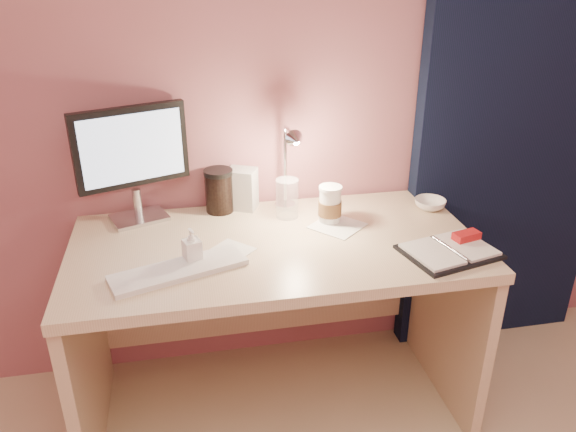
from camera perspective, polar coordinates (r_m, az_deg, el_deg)
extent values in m
plane|color=#A96270|center=(2.11, -3.22, 14.67)|extent=(3.50, 0.00, 3.50)
cube|color=black|center=(2.46, 22.55, 10.78)|extent=(0.85, 0.08, 2.20)
cube|color=beige|center=(1.95, -1.30, -3.20)|extent=(1.40, 0.70, 0.04)
cube|color=beige|center=(2.16, -19.76, -13.22)|extent=(0.04, 0.66, 0.69)
cube|color=beige|center=(2.33, 15.71, -9.44)|extent=(0.04, 0.66, 0.69)
cube|color=beige|center=(2.38, -2.59, -6.03)|extent=(1.32, 0.03, 0.55)
cube|color=silver|center=(2.17, -14.86, -0.16)|extent=(0.23, 0.20, 0.01)
cylinder|color=silver|center=(2.14, -15.04, 1.30)|extent=(0.03, 0.03, 0.11)
cube|color=black|center=(2.07, -15.72, 6.86)|extent=(0.39, 0.17, 0.29)
cube|color=#BBD9FF|center=(2.05, -16.02, 6.62)|extent=(0.34, 0.13, 0.24)
cube|color=silver|center=(1.79, -11.03, -5.40)|extent=(0.44, 0.25, 0.02)
cube|color=black|center=(1.94, 16.05, -3.54)|extent=(0.34, 0.28, 0.01)
cube|color=silver|center=(1.89, 14.41, -3.74)|extent=(0.17, 0.22, 0.01)
cube|color=silver|center=(1.98, 17.69, -2.83)|extent=(0.17, 0.22, 0.01)
cube|color=#AC0E26|center=(2.00, 17.68, -1.93)|extent=(0.10, 0.07, 0.03)
cube|color=silver|center=(2.05, 5.04, -1.00)|extent=(0.23, 0.23, 0.00)
cube|color=silver|center=(1.89, -5.89, -3.58)|extent=(0.18, 0.18, 0.00)
cylinder|color=white|center=(2.06, 4.29, 1.07)|extent=(0.08, 0.08, 0.13)
cylinder|color=brown|center=(2.07, 4.28, 0.82)|extent=(0.09, 0.09, 0.05)
cylinder|color=white|center=(2.04, 4.35, 2.86)|extent=(0.08, 0.08, 0.01)
cylinder|color=white|center=(2.09, -0.09, 1.81)|extent=(0.08, 0.08, 0.15)
imported|color=silver|center=(2.25, 14.23, 1.19)|extent=(0.14, 0.14, 0.04)
imported|color=white|center=(1.81, -9.74, -3.02)|extent=(0.07, 0.07, 0.12)
cylinder|color=black|center=(2.15, -7.00, 2.36)|extent=(0.11, 0.11, 0.15)
cube|color=silver|center=(2.17, -4.68, 2.77)|extent=(0.13, 0.12, 0.16)
cylinder|color=silver|center=(2.20, -0.28, 1.14)|extent=(0.08, 0.08, 0.01)
cylinder|color=silver|center=(2.14, -0.29, 5.03)|extent=(0.01, 0.01, 0.31)
cone|color=silver|center=(1.96, 0.13, 7.65)|extent=(0.07, 0.06, 0.06)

